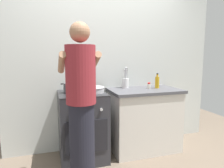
{
  "coord_description": "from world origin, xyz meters",
  "views": [
    {
      "loc": [
        -0.75,
        -2.44,
        1.38
      ],
      "look_at": [
        0.05,
        0.12,
        1.0
      ],
      "focal_mm": 32.57,
      "sensor_mm": 36.0,
      "label": 1
    }
  ],
  "objects_px": {
    "stove_range": "(83,126)",
    "person": "(81,107)",
    "mixing_bowl": "(93,89)",
    "utensil_crock": "(125,81)",
    "pot": "(71,88)",
    "oil_bottle": "(157,82)",
    "spice_bottle": "(149,86)"
  },
  "relations": [
    {
      "from": "utensil_crock",
      "to": "pot",
      "type": "bearing_deg",
      "value": -168.04
    },
    {
      "from": "pot",
      "to": "mixing_bowl",
      "type": "xyz_separation_m",
      "value": [
        0.28,
        -0.06,
        -0.02
      ]
    },
    {
      "from": "spice_bottle",
      "to": "person",
      "type": "distance_m",
      "value": 1.23
    },
    {
      "from": "stove_range",
      "to": "oil_bottle",
      "type": "bearing_deg",
      "value": 1.56
    },
    {
      "from": "stove_range",
      "to": "pot",
      "type": "height_order",
      "value": "pot"
    },
    {
      "from": "mixing_bowl",
      "to": "oil_bottle",
      "type": "bearing_deg",
      "value": 3.65
    },
    {
      "from": "pot",
      "to": "spice_bottle",
      "type": "height_order",
      "value": "pot"
    },
    {
      "from": "stove_range",
      "to": "oil_bottle",
      "type": "relative_size",
      "value": 4.1
    },
    {
      "from": "spice_bottle",
      "to": "person",
      "type": "height_order",
      "value": "person"
    },
    {
      "from": "mixing_bowl",
      "to": "spice_bottle",
      "type": "height_order",
      "value": "spice_bottle"
    },
    {
      "from": "stove_range",
      "to": "spice_bottle",
      "type": "distance_m",
      "value": 1.09
    },
    {
      "from": "utensil_crock",
      "to": "person",
      "type": "relative_size",
      "value": 0.18
    },
    {
      "from": "stove_range",
      "to": "utensil_crock",
      "type": "relative_size",
      "value": 2.88
    },
    {
      "from": "mixing_bowl",
      "to": "utensil_crock",
      "type": "distance_m",
      "value": 0.59
    },
    {
      "from": "person",
      "to": "spice_bottle",
      "type": "bearing_deg",
      "value": 29.28
    },
    {
      "from": "pot",
      "to": "spice_bottle",
      "type": "relative_size",
      "value": 2.75
    },
    {
      "from": "stove_range",
      "to": "spice_bottle",
      "type": "xyz_separation_m",
      "value": [
        0.98,
        0.03,
        0.49
      ]
    },
    {
      "from": "mixing_bowl",
      "to": "spice_bottle",
      "type": "relative_size",
      "value": 3.43
    },
    {
      "from": "utensil_crock",
      "to": "stove_range",
      "type": "bearing_deg",
      "value": -163.54
    },
    {
      "from": "mixing_bowl",
      "to": "oil_bottle",
      "type": "xyz_separation_m",
      "value": [
        0.97,
        0.06,
        0.05
      ]
    },
    {
      "from": "spice_bottle",
      "to": "person",
      "type": "relative_size",
      "value": 0.05
    },
    {
      "from": "mixing_bowl",
      "to": "person",
      "type": "relative_size",
      "value": 0.18
    },
    {
      "from": "utensil_crock",
      "to": "oil_bottle",
      "type": "height_order",
      "value": "utensil_crock"
    },
    {
      "from": "mixing_bowl",
      "to": "person",
      "type": "height_order",
      "value": "person"
    },
    {
      "from": "stove_range",
      "to": "spice_bottle",
      "type": "relative_size",
      "value": 10.12
    },
    {
      "from": "stove_range",
      "to": "person",
      "type": "bearing_deg",
      "value": -99.67
    },
    {
      "from": "stove_range",
      "to": "oil_bottle",
      "type": "xyz_separation_m",
      "value": [
        1.11,
        0.03,
        0.54
      ]
    },
    {
      "from": "mixing_bowl",
      "to": "person",
      "type": "distance_m",
      "value": 0.6
    },
    {
      "from": "pot",
      "to": "spice_bottle",
      "type": "bearing_deg",
      "value": -0.06
    },
    {
      "from": "mixing_bowl",
      "to": "oil_bottle",
      "type": "relative_size",
      "value": 1.39
    },
    {
      "from": "spice_bottle",
      "to": "mixing_bowl",
      "type": "bearing_deg",
      "value": -176.05
    },
    {
      "from": "mixing_bowl",
      "to": "person",
      "type": "xyz_separation_m",
      "value": [
        -0.24,
        -0.54,
        -0.08
      ]
    }
  ]
}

